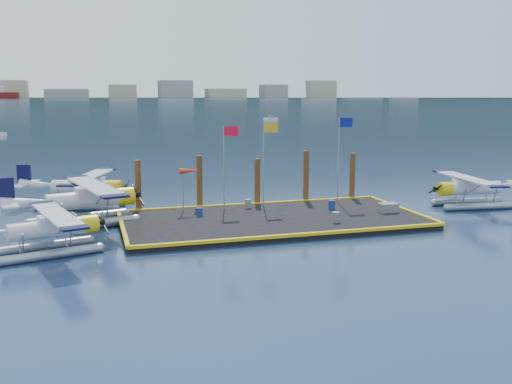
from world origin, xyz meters
TOP-DOWN VIEW (x-y plane):
  - ground at (0.00, 0.00)m, footprint 4000.00×4000.00m
  - dock at (0.00, 0.00)m, footprint 20.00×10.00m
  - dock_bumpers at (0.00, 0.00)m, footprint 20.25×10.25m
  - far_backdrop at (239.91, 1737.52)m, footprint 3050.00×2050.00m
  - seaplane_a at (-14.01, -3.71)m, footprint 7.81×8.42m
  - seaplane_b at (-12.01, 2.92)m, footprint 9.41×10.15m
  - seaplane_c at (-12.24, 9.10)m, footprint 8.70×9.27m
  - seaplane_d at (16.37, 0.84)m, footprint 7.98×8.81m
  - drum_0 at (-4.68, 1.91)m, footprint 0.40×0.40m
  - drum_1 at (3.50, -2.54)m, footprint 0.49×0.49m
  - drum_4 at (4.95, 1.38)m, footprint 0.48×0.48m
  - drum_5 at (-0.75, 3.60)m, footprint 0.46×0.46m
  - crate at (8.41, -0.61)m, footprint 1.28×0.85m
  - flagpole_red at (-2.29, 3.80)m, footprint 1.14×0.08m
  - flagpole_yellow at (0.70, 3.80)m, footprint 1.14×0.08m
  - flagpole_blue at (6.70, 3.80)m, footprint 1.14×0.08m
  - windsock at (-5.03, 3.80)m, footprint 1.40×0.44m
  - piling_0 at (-8.50, 5.40)m, footprint 0.44×0.44m
  - piling_1 at (-4.00, 5.40)m, footprint 0.44×0.44m
  - piling_2 at (0.50, 5.40)m, footprint 0.44×0.44m
  - piling_3 at (4.50, 5.40)m, footprint 0.44×0.44m
  - piling_4 at (8.50, 5.40)m, footprint 0.44×0.44m

SIDE VIEW (x-z plane):
  - ground at x=0.00m, z-range 0.00..0.00m
  - dock at x=0.00m, z-range 0.00..0.40m
  - dock_bumpers at x=0.00m, z-range 0.40..0.58m
  - drum_0 at x=-4.68m, z-range 0.40..0.97m
  - crate at x=8.41m, z-range 0.40..1.04m
  - drum_5 at x=-0.75m, z-range 0.40..1.05m
  - drum_4 at x=4.95m, z-range 0.40..1.08m
  - drum_1 at x=3.50m, z-range 0.40..1.09m
  - seaplane_a at x=-14.01m, z-range -0.19..2.80m
  - seaplane_d at x=16.37m, z-range -0.20..2.92m
  - seaplane_c at x=-12.24m, z-range -0.21..3.11m
  - seaplane_b at x=-12.01m, z-range -0.23..3.37m
  - piling_2 at x=0.50m, z-range 0.00..3.80m
  - piling_0 at x=-8.50m, z-range 0.00..4.00m
  - piling_4 at x=8.50m, z-range 0.00..4.00m
  - piling_1 at x=-4.00m, z-range 0.00..4.20m
  - piling_3 at x=4.50m, z-range 0.00..4.30m
  - windsock at x=-5.03m, z-range 1.67..4.79m
  - flagpole_red at x=-2.29m, z-range 1.40..7.40m
  - flagpole_yellow at x=0.70m, z-range 1.41..7.61m
  - flagpole_blue at x=6.70m, z-range 1.44..7.94m
  - far_backdrop at x=239.91m, z-range -395.55..414.45m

